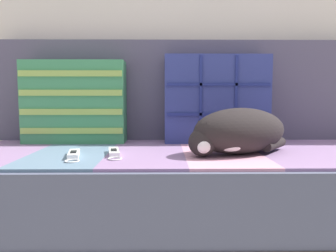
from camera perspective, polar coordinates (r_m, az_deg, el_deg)
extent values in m
cube|color=brown|center=(1.43, 2.44, -17.09)|extent=(1.82, 0.81, 0.17)
cube|color=#4C5166|center=(1.37, 2.47, -9.22)|extent=(1.78, 0.79, 0.23)
cube|color=gray|center=(1.47, -26.50, -3.89)|extent=(0.29, 0.71, 0.01)
cube|color=slate|center=(1.37, -15.67, -4.16)|extent=(0.29, 0.71, 0.01)
cube|color=gray|center=(1.33, -3.64, -4.28)|extent=(0.29, 0.71, 0.01)
cube|color=#C6899E|center=(1.34, 8.64, -4.22)|extent=(0.29, 0.71, 0.01)
cube|color=gray|center=(1.42, 20.12, -3.98)|extent=(0.29, 0.71, 0.01)
cube|color=#514C60|center=(1.66, 1.87, 6.17)|extent=(1.78, 0.14, 0.48)
cube|color=navy|center=(1.53, 8.37, 4.64)|extent=(0.48, 0.13, 0.40)
cube|color=navy|center=(1.47, 8.76, 2.04)|extent=(0.46, 0.01, 0.01)
cube|color=navy|center=(1.45, 5.73, 4.64)|extent=(0.01, 0.01, 0.38)
cube|color=navy|center=(1.47, 8.83, 7.19)|extent=(0.46, 0.01, 0.01)
cube|color=navy|center=(1.48, 11.80, 4.57)|extent=(0.01, 0.01, 0.38)
cube|color=#3D8956|center=(1.57, -15.90, 4.04)|extent=(0.46, 0.13, 0.37)
cube|color=#93B751|center=(1.51, -16.45, -0.81)|extent=(0.45, 0.01, 0.03)
cube|color=#93B751|center=(1.50, -16.53, 2.37)|extent=(0.45, 0.01, 0.03)
cube|color=#93B751|center=(1.50, -16.61, 5.58)|extent=(0.45, 0.01, 0.03)
cube|color=#93B751|center=(1.50, -16.70, 8.78)|extent=(0.45, 0.01, 0.03)
ellipsoid|color=black|center=(1.24, 12.46, -0.83)|extent=(0.43, 0.34, 0.17)
sphere|color=black|center=(1.15, 6.02, -2.83)|extent=(0.10, 0.10, 0.10)
sphere|color=white|center=(1.13, 6.19, -3.41)|extent=(0.06, 0.06, 0.06)
ellipsoid|color=white|center=(1.16, 10.84, -2.53)|extent=(0.11, 0.05, 0.08)
cylinder|color=black|center=(1.32, 18.00, -3.05)|extent=(0.13, 0.16, 0.04)
cone|color=black|center=(1.12, 6.78, -0.16)|extent=(0.04, 0.04, 0.04)
cone|color=black|center=(1.17, 5.35, 0.07)|extent=(0.04, 0.04, 0.04)
cube|color=white|center=(1.21, -16.09, -4.74)|extent=(0.06, 0.14, 0.02)
cube|color=black|center=(1.20, -16.13, -4.33)|extent=(0.03, 0.05, 0.00)
cube|color=black|center=(1.27, -15.90, -4.23)|extent=(0.03, 0.01, 0.02)
torus|color=silver|center=(1.12, -16.38, -5.87)|extent=(0.06, 0.06, 0.01)
cube|color=white|center=(1.22, -9.41, -4.51)|extent=(0.06, 0.15, 0.02)
cube|color=black|center=(1.21, -9.40, -4.10)|extent=(0.03, 0.05, 0.00)
cube|color=black|center=(1.29, -9.51, -3.99)|extent=(0.03, 0.01, 0.02)
torus|color=silver|center=(1.13, -9.25, -5.64)|extent=(0.06, 0.06, 0.01)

